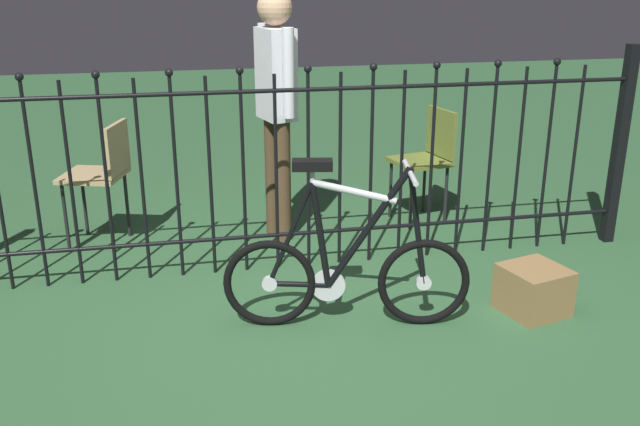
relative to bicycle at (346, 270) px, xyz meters
The scene contains 7 objects.
ground_plane 0.36m from the bicycle, behind, with size 20.00×20.00×0.00m, color #305B35.
iron_fence 0.93m from the bicycle, 107.05° to the left, with size 4.55×0.07×1.34m.
bicycle is the anchor object (origin of this frame).
chair_tan 1.97m from the bicycle, 132.27° to the left, with size 0.48×0.48×0.84m.
chair_olive 1.80m from the bicycle, 56.97° to the left, with size 0.45×0.44×0.83m.
person_visitor 1.54m from the bicycle, 96.56° to the left, with size 0.25×0.46×1.67m.
display_crate 1.06m from the bicycle, ahead, with size 0.32×0.32×0.26m, color olive.
Camera 1 is at (-0.62, -3.25, 1.80)m, focal length 39.49 mm.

